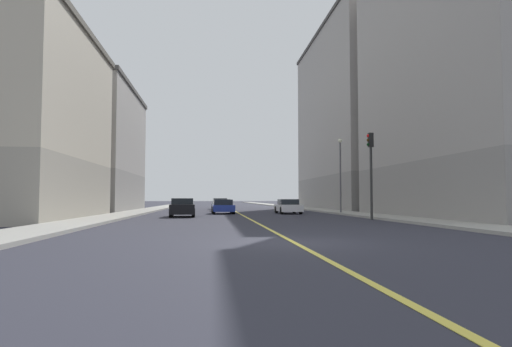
{
  "coord_description": "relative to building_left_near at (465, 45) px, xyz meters",
  "views": [
    {
      "loc": [
        -2.54,
        -13.4,
        1.35
      ],
      "look_at": [
        1.48,
        25.64,
        3.55
      ],
      "focal_mm": 31.06,
      "sensor_mm": 36.0,
      "label": 1
    }
  ],
  "objects": [
    {
      "name": "lane_center_stripe",
      "position": [
        -14.96,
        33.98,
        -11.94
      ],
      "size": [
        0.16,
        154.0,
        0.01
      ],
      "primitive_type": "cube",
      "color": "#E5D14C",
      "rests_on": "ground"
    },
    {
      "name": "building_right_midblock",
      "position": [
        -29.92,
        19.0,
        -5.49
      ],
      "size": [
        8.92,
        17.48,
        12.88
      ],
      "color": "gray",
      "rests_on": "ground"
    },
    {
      "name": "building_right_corner",
      "position": [
        -29.92,
        1.1,
        -5.68
      ],
      "size": [
        8.92,
        15.29,
        12.51
      ],
      "color": "#9D9688",
      "rests_on": "ground"
    },
    {
      "name": "sidewalk_right",
      "position": [
        -24.26,
        33.98,
        -11.87
      ],
      "size": [
        2.7,
        168.0,
        0.15
      ],
      "primitive_type": "cube",
      "color": "#9E9B93",
      "rests_on": "ground"
    },
    {
      "name": "sidewalk_left",
      "position": [
        -5.66,
        33.98,
        -11.87
      ],
      "size": [
        2.7,
        168.0,
        0.15
      ],
      "primitive_type": "cube",
      "color": "#9E9B93",
      "rests_on": "ground"
    },
    {
      "name": "building_left_near",
      "position": [
        0.0,
        0.0,
        0.0
      ],
      "size": [
        8.92,
        19.99,
        23.87
      ],
      "color": "gray",
      "rests_on": "ground"
    },
    {
      "name": "car_silver",
      "position": [
        -16.33,
        26.65,
        -11.3
      ],
      "size": [
        2.09,
        4.51,
        1.34
      ],
      "color": "silver",
      "rests_on": "ground"
    },
    {
      "name": "car_blue",
      "position": [
        -16.41,
        10.42,
        -11.34
      ],
      "size": [
        1.99,
        4.02,
        1.24
      ],
      "color": "#23389E",
      "rests_on": "ground"
    },
    {
      "name": "car_white",
      "position": [
        -10.72,
        9.92,
        -11.33
      ],
      "size": [
        1.94,
        4.2,
        1.27
      ],
      "color": "white",
      "rests_on": "ground"
    },
    {
      "name": "traffic_light_left_near",
      "position": [
        -7.43,
        -1.45,
        -8.36
      ],
      "size": [
        0.4,
        0.32,
        5.49
      ],
      "color": "#2D2D2D",
      "rests_on": "ground"
    },
    {
      "name": "car_maroon",
      "position": [
        -16.17,
        19.21,
        -11.32
      ],
      "size": [
        1.83,
        4.29,
        1.24
      ],
      "color": "maroon",
      "rests_on": "ground"
    },
    {
      "name": "street_lamp_left_near",
      "position": [
        -6.41,
        8.51,
        -7.9
      ],
      "size": [
        0.36,
        0.36,
        6.33
      ],
      "color": "#4C4C51",
      "rests_on": "ground"
    },
    {
      "name": "building_left_mid",
      "position": [
        0.0,
        24.59,
        -0.88
      ],
      "size": [
        8.92,
        25.44,
        22.1
      ],
      "color": "gray",
      "rests_on": "ground"
    },
    {
      "name": "car_black",
      "position": [
        -19.53,
        4.32,
        -11.29
      ],
      "size": [
        1.94,
        4.1,
        1.35
      ],
      "color": "black",
      "rests_on": "ground"
    },
    {
      "name": "ground_plane",
      "position": [
        -14.96,
        -15.02,
        -11.94
      ],
      "size": [
        400.0,
        400.0,
        0.0
      ],
      "primitive_type": "plane",
      "color": "#2D2E39",
      "rests_on": "ground"
    }
  ]
}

